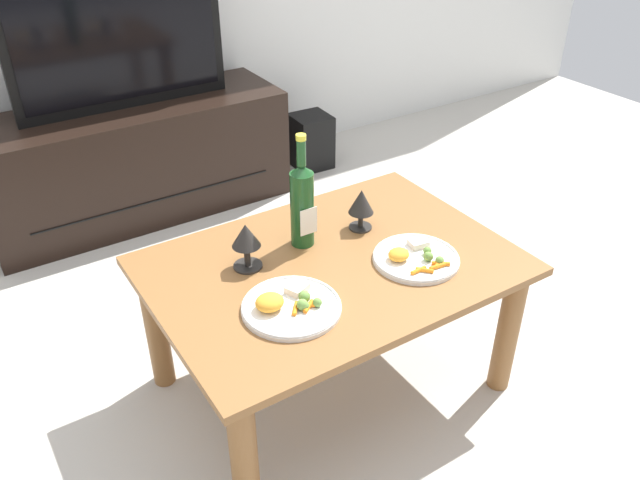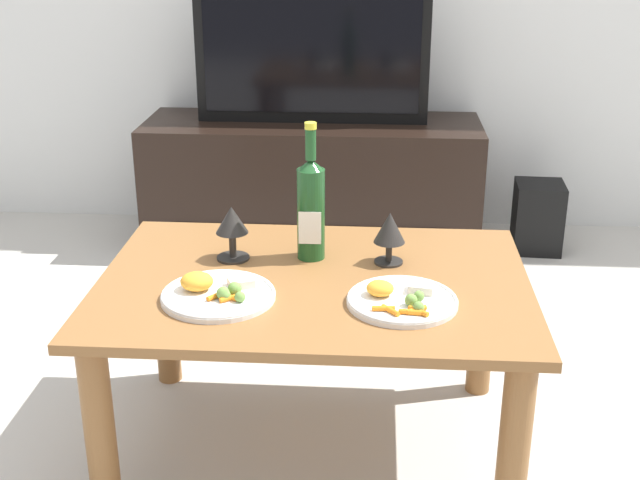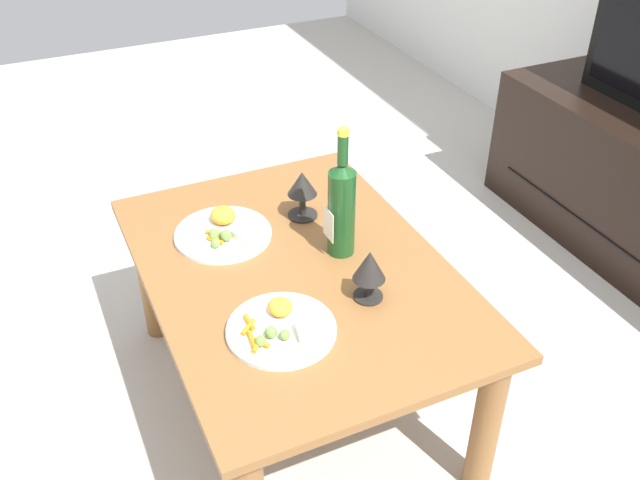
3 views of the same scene
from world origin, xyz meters
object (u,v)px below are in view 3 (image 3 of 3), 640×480
object	(u,v)px
wine_bottle	(342,205)
dinner_plate_left	(223,231)
dining_table	(296,294)
goblet_right	(369,268)
dinner_plate_right	(281,328)
goblet_left	(302,187)

from	to	relation	value
wine_bottle	dinner_plate_left	size ratio (longest dim) A/B	1.34
dining_table	wine_bottle	distance (m)	0.27
goblet_right	dinner_plate_left	bearing A→B (deg)	-149.33
wine_bottle	dinner_plate_left	xyz separation A→B (m)	(-0.20, -0.26, -0.13)
goblet_right	dinner_plate_right	bearing A→B (deg)	-83.44
goblet_right	dinner_plate_right	distance (m)	0.25
goblet_left	dinner_plate_right	distance (m)	0.50
goblet_left	dinner_plate_left	size ratio (longest dim) A/B	0.53
dining_table	dinner_plate_right	xyz separation A→B (m)	(0.21, -0.13, 0.10)
dining_table	goblet_right	xyz separation A→B (m)	(0.18, 0.11, 0.18)
dining_table	goblet_left	distance (m)	0.31
dining_table	goblet_left	size ratio (longest dim) A/B	7.39
dinner_plate_right	dining_table	bearing A→B (deg)	149.25
goblet_right	goblet_left	bearing A→B (deg)	180.00
dining_table	dinner_plate_left	xyz separation A→B (m)	(-0.22, -0.12, 0.10)
dining_table	dinner_plate_left	size ratio (longest dim) A/B	3.95
dining_table	goblet_right	distance (m)	0.28
wine_bottle	goblet_right	distance (m)	0.21
dinner_plate_left	dinner_plate_right	world-z (taller)	dinner_plate_left
goblet_left	goblet_right	world-z (taller)	goblet_left
dining_table	dinner_plate_left	distance (m)	0.27
dinner_plate_right	dinner_plate_left	bearing A→B (deg)	179.69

